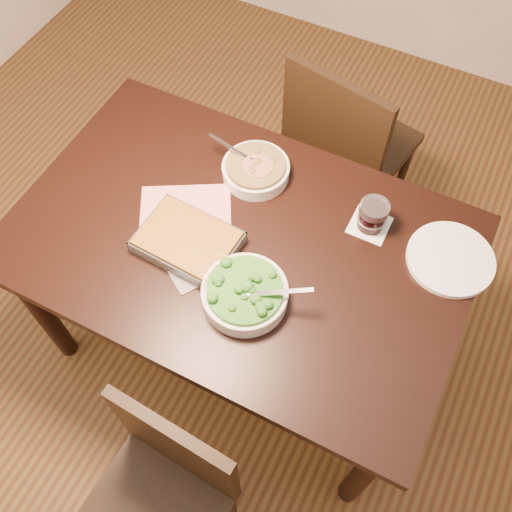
% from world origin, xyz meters
% --- Properties ---
extents(ground, '(4.00, 4.00, 0.00)m').
position_xyz_m(ground, '(0.00, 0.00, 0.00)').
color(ground, '#432613').
rests_on(ground, ground).
extents(table, '(1.40, 0.90, 0.75)m').
position_xyz_m(table, '(0.00, 0.00, 0.65)').
color(table, black).
rests_on(table, ground).
extents(magazine_a, '(0.35, 0.32, 0.01)m').
position_xyz_m(magazine_a, '(-0.20, 0.02, 0.75)').
color(magazine_a, '#C53840').
rests_on(magazine_a, table).
extents(magazine_b, '(0.31, 0.28, 0.00)m').
position_xyz_m(magazine_b, '(-0.11, -0.10, 0.75)').
color(magazine_b, '#292831').
rests_on(magazine_b, table).
extents(coaster, '(0.12, 0.12, 0.00)m').
position_xyz_m(coaster, '(0.34, 0.23, 0.75)').
color(coaster, white).
rests_on(coaster, table).
extents(stew_bowl, '(0.25, 0.22, 0.09)m').
position_xyz_m(stew_bowl, '(-0.07, 0.25, 0.78)').
color(stew_bowl, white).
rests_on(stew_bowl, table).
extents(broccoli_bowl, '(0.27, 0.25, 0.10)m').
position_xyz_m(broccoli_bowl, '(0.11, -0.17, 0.78)').
color(broccoli_bowl, white).
rests_on(broccoli_bowl, table).
extents(baking_dish, '(0.30, 0.23, 0.05)m').
position_xyz_m(baking_dish, '(-0.13, -0.09, 0.78)').
color(baking_dish, silver).
rests_on(baking_dish, table).
extents(wine_tumbler, '(0.09, 0.09, 0.10)m').
position_xyz_m(wine_tumbler, '(0.34, 0.23, 0.81)').
color(wine_tumbler, black).
rests_on(wine_tumbler, coaster).
extents(dinner_plate, '(0.26, 0.26, 0.02)m').
position_xyz_m(dinner_plate, '(0.60, 0.22, 0.76)').
color(dinner_plate, white).
rests_on(dinner_plate, table).
extents(chair_near, '(0.41, 0.41, 0.82)m').
position_xyz_m(chair_near, '(0.11, -0.70, 0.46)').
color(chair_near, black).
rests_on(chair_near, ground).
extents(chair_far, '(0.51, 0.51, 0.92)m').
position_xyz_m(chair_far, '(0.09, 0.72, 0.51)').
color(chair_far, black).
rests_on(chair_far, ground).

